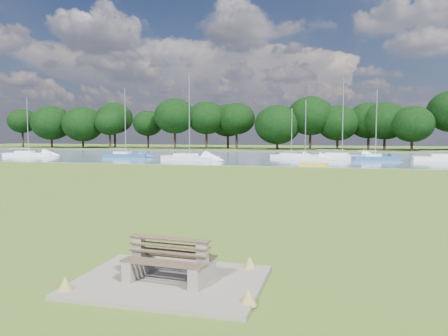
% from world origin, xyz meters
% --- Properties ---
extents(ground, '(220.00, 220.00, 0.00)m').
position_xyz_m(ground, '(0.00, 0.00, 0.00)').
color(ground, olive).
extents(river, '(220.00, 40.00, 0.10)m').
position_xyz_m(river, '(0.00, 42.00, 0.00)').
color(river, gray).
rests_on(river, ground).
extents(far_bank, '(220.00, 20.00, 0.40)m').
position_xyz_m(far_bank, '(0.00, 72.00, 0.00)').
color(far_bank, '#4C6626').
rests_on(far_bank, ground).
extents(concrete_pad, '(4.20, 3.20, 0.10)m').
position_xyz_m(concrete_pad, '(0.00, -14.00, 0.05)').
color(concrete_pad, gray).
rests_on(concrete_pad, ground).
extents(bench_pair, '(2.02, 1.29, 1.04)m').
position_xyz_m(bench_pair, '(-0.00, -14.00, 0.52)').
color(bench_pair, gray).
rests_on(bench_pair, concrete_pad).
extents(kayak, '(3.16, 1.49, 0.31)m').
position_xyz_m(kayak, '(1.32, 24.00, 0.20)').
color(kayak, yellow).
rests_on(kayak, river).
extents(tree_line, '(145.71, 9.25, 11.19)m').
position_xyz_m(tree_line, '(1.21, 68.00, 6.68)').
color(tree_line, black).
rests_on(tree_line, far_bank).
extents(sailboat_0, '(7.24, 3.85, 8.79)m').
position_xyz_m(sailboat_0, '(-41.34, 33.00, 0.55)').
color(sailboat_0, white).
rests_on(sailboat_0, river).
extents(sailboat_1, '(5.91, 3.28, 8.99)m').
position_xyz_m(sailboat_1, '(8.38, 35.30, 0.57)').
color(sailboat_1, '#234E85').
rests_on(sailboat_1, river).
extents(sailboat_2, '(6.00, 3.44, 6.88)m').
position_xyz_m(sailboat_2, '(-2.46, 37.67, 0.48)').
color(sailboat_2, white).
rests_on(sailboat_2, river).
extents(sailboat_3, '(8.54, 3.93, 10.71)m').
position_xyz_m(sailboat_3, '(4.28, 36.78, 0.57)').
color(sailboat_3, white).
rests_on(sailboat_3, river).
extents(sailboat_4, '(6.29, 2.93, 7.79)m').
position_xyz_m(sailboat_4, '(-0.42, 35.06, 0.50)').
color(sailboat_4, white).
rests_on(sailboat_4, river).
extents(sailboat_6, '(8.08, 4.47, 10.96)m').
position_xyz_m(sailboat_6, '(-14.58, 29.57, 0.59)').
color(sailboat_6, white).
rests_on(sailboat_6, river).
extents(sailboat_7, '(6.44, 2.24, 9.78)m').
position_xyz_m(sailboat_7, '(-25.38, 33.21, 0.59)').
color(sailboat_7, '#234E85').
rests_on(sailboat_7, river).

